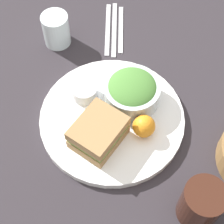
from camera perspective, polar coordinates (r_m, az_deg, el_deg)
ground_plane at (r=0.88m, az=0.00°, el=-1.33°), size 4.00×4.00×0.00m
plate at (r=0.87m, az=0.00°, el=-1.01°), size 0.34×0.34×0.02m
sandwich at (r=0.81m, az=-2.10°, el=-3.13°), size 0.14×0.12×0.06m
salad_bowl at (r=0.86m, az=3.05°, el=3.18°), size 0.13×0.13×0.07m
dressing_cup at (r=0.89m, az=-4.20°, el=3.14°), size 0.06×0.06×0.03m
orange_wedge at (r=0.83m, az=4.88°, el=-2.16°), size 0.05×0.05×0.05m
drink_glass at (r=0.76m, az=13.40°, el=-13.44°), size 0.08×0.08×0.11m
fork at (r=1.06m, az=-0.65°, el=12.58°), size 0.19×0.06×0.01m
knife at (r=1.06m, az=0.35°, el=12.57°), size 0.20×0.06×0.01m
spoon at (r=1.06m, az=1.35°, el=12.55°), size 0.17×0.06×0.01m
water_glass at (r=1.01m, az=-8.51°, el=12.31°), size 0.07×0.07×0.09m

